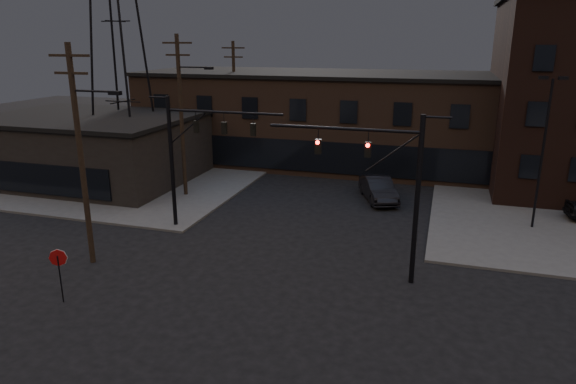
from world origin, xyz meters
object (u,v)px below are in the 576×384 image
object	(u,v)px
traffic_signal_far	(190,148)
stop_sign	(59,263)
car_crossing	(378,189)
parked_car_lot_b	(527,175)
traffic_signal_near	(393,181)

from	to	relation	value
traffic_signal_far	stop_sign	world-z (taller)	traffic_signal_far
traffic_signal_far	car_crossing	size ratio (longest dim) A/B	1.56
parked_car_lot_b	stop_sign	bearing A→B (deg)	127.92
stop_sign	parked_car_lot_b	distance (m)	34.66
stop_sign	car_crossing	xyz separation A→B (m)	(11.22, 19.13, -1.00)
car_crossing	traffic_signal_near	bearing A→B (deg)	-102.48
stop_sign	car_crossing	distance (m)	22.20
traffic_signal_near	car_crossing	world-z (taller)	traffic_signal_near
parked_car_lot_b	car_crossing	size ratio (longest dim) A/B	0.81
traffic_signal_near	parked_car_lot_b	world-z (taller)	traffic_signal_near
traffic_signal_near	stop_sign	size ratio (longest dim) A/B	3.23
car_crossing	parked_car_lot_b	bearing A→B (deg)	13.57
traffic_signal_far	car_crossing	xyz separation A→B (m)	(9.94, 9.14, -4.17)
traffic_signal_far	stop_sign	size ratio (longest dim) A/B	3.23
traffic_signal_far	parked_car_lot_b	size ratio (longest dim) A/B	1.93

